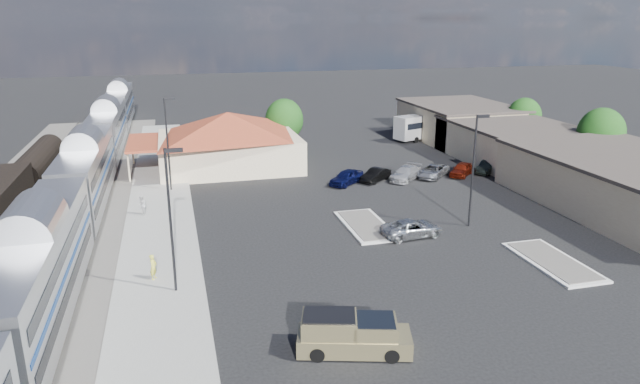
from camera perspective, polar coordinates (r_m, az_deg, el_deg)
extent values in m
plane|color=black|center=(43.05, 0.46, -4.84)|extent=(280.00, 280.00, 0.00)
cube|color=#4C4944|center=(50.31, -25.98, -3.28)|extent=(16.00, 100.00, 0.12)
cube|color=gray|center=(47.33, -15.70, -3.32)|extent=(5.50, 92.00, 0.18)
cube|color=silver|center=(34.21, -26.36, -7.14)|extent=(3.00, 20.00, 5.00)
cube|color=black|center=(35.34, -25.77, -11.23)|extent=(2.20, 16.00, 0.60)
cube|color=silver|center=(53.89, -22.29, 1.78)|extent=(3.00, 20.00, 5.00)
cube|color=black|center=(54.61, -21.97, -1.00)|extent=(2.20, 16.00, 0.60)
cube|color=silver|center=(74.29, -20.42, 5.87)|extent=(3.00, 20.00, 5.00)
cube|color=black|center=(74.82, -20.21, 3.81)|extent=(2.20, 16.00, 0.60)
cube|color=silver|center=(94.96, -19.36, 8.19)|extent=(3.00, 20.00, 5.00)
cube|color=black|center=(95.37, -19.19, 6.56)|extent=(2.20, 16.00, 0.60)
cylinder|color=black|center=(65.02, -26.39, 2.85)|extent=(2.80, 14.00, 2.80)
cube|color=black|center=(65.43, -26.18, 1.32)|extent=(2.20, 12.00, 0.60)
cube|color=#BFAB8B|center=(64.43, -9.07, 4.03)|extent=(15.00, 12.00, 3.60)
pyramid|color=maroon|center=(63.82, -9.20, 6.74)|extent=(15.30, 12.24, 2.60)
cube|color=maroon|center=(63.90, -17.29, 4.75)|extent=(3.20, 9.60, 0.25)
cube|color=#C6B28C|center=(56.26, 29.17, 0.47)|extent=(14.00, 22.00, 4.20)
cube|color=#C6B28C|center=(69.85, 19.13, 4.47)|extent=(12.00, 18.00, 4.00)
cube|color=#3F3833|center=(69.46, 19.30, 6.20)|extent=(12.40, 18.40, 0.30)
cube|color=#C6B28C|center=(81.56, 13.75, 6.79)|extent=(12.00, 16.00, 4.50)
cube|color=#3F3833|center=(81.19, 13.87, 8.45)|extent=(12.40, 16.40, 0.30)
cube|color=silver|center=(45.93, 4.63, -3.36)|extent=(3.30, 7.50, 0.15)
cube|color=#4C4944|center=(45.90, 4.64, -3.27)|extent=(2.70, 6.90, 0.10)
cube|color=silver|center=(42.30, 22.27, -6.48)|extent=(3.30, 7.50, 0.15)
cube|color=#4C4944|center=(42.27, 22.28, -6.37)|extent=(2.70, 6.90, 0.10)
cylinder|color=black|center=(34.53, -14.71, -3.05)|extent=(0.16, 0.16, 9.00)
cube|color=black|center=(33.33, -14.41, 4.06)|extent=(1.00, 0.25, 0.22)
cylinder|color=black|center=(55.76, -14.98, 4.50)|extent=(0.16, 0.16, 9.00)
cube|color=black|center=(55.02, -14.81, 8.96)|extent=(1.00, 0.25, 0.22)
cylinder|color=black|center=(46.12, 15.03, 1.95)|extent=(0.16, 0.16, 9.00)
cube|color=black|center=(45.48, 16.00, 7.28)|extent=(1.00, 0.25, 0.22)
cylinder|color=#382314|center=(68.93, 25.98, 3.04)|extent=(0.30, 0.30, 2.86)
ellipsoid|color=#193F12|center=(68.40, 26.28, 5.31)|extent=(4.94, 4.94, 5.46)
cylinder|color=#382314|center=(79.80, 19.55, 5.37)|extent=(0.30, 0.30, 2.55)
ellipsoid|color=#193F12|center=(79.38, 19.73, 7.13)|extent=(4.41, 4.41, 4.87)
cylinder|color=#382314|center=(71.40, -3.55, 5.12)|extent=(0.30, 0.30, 2.73)
ellipsoid|color=#193F12|center=(70.90, -3.59, 7.22)|extent=(4.71, 4.71, 5.21)
cube|color=#9B8E5F|center=(29.44, 3.42, -14.67)|extent=(6.00, 3.56, 0.92)
cube|color=#9B8E5F|center=(29.07, 3.45, -13.47)|extent=(2.61, 2.48, 0.98)
cube|color=#9B8E5F|center=(29.02, 3.45, -13.29)|extent=(3.15, 2.63, 1.13)
cylinder|color=black|center=(28.88, 7.20, -15.93)|extent=(0.79, 0.48, 0.74)
cylinder|color=black|center=(30.44, 6.87, -14.05)|extent=(0.79, 0.48, 0.74)
cylinder|color=black|center=(28.75, -0.27, -15.94)|extent=(0.79, 0.48, 0.74)
cylinder|color=black|center=(30.32, -0.16, -14.05)|extent=(0.79, 0.48, 0.74)
imported|color=#A8ACB0|center=(44.08, 9.21, -3.60)|extent=(5.00, 2.66, 1.34)
cube|color=silver|center=(80.45, 10.79, 6.61)|extent=(10.93, 5.77, 3.05)
cube|color=black|center=(80.39, 10.81, 6.86)|extent=(10.13, 5.52, 0.81)
cylinder|color=black|center=(82.69, 13.11, 5.66)|extent=(0.85, 0.52, 0.81)
cylinder|color=black|center=(84.10, 12.07, 5.92)|extent=(0.85, 0.52, 0.81)
cylinder|color=black|center=(77.78, 9.57, 5.17)|extent=(0.85, 0.52, 0.81)
cylinder|color=black|center=(79.28, 8.53, 5.44)|extent=(0.85, 0.52, 0.81)
imported|color=gold|center=(37.70, -16.34, -7.19)|extent=(0.60, 0.71, 1.65)
imported|color=silver|center=(49.97, -17.40, -1.28)|extent=(0.74, 0.89, 1.67)
imported|color=#0D1245|center=(57.20, 2.68, 1.49)|extent=(4.48, 4.08, 1.48)
imported|color=black|center=(58.51, 5.58, 1.70)|extent=(4.01, 3.59, 1.32)
imported|color=silver|center=(59.39, 8.58, 1.86)|extent=(4.87, 4.74, 1.40)
imported|color=gray|center=(60.98, 11.24, 2.07)|extent=(4.97, 4.78, 1.31)
imported|color=maroon|center=(62.16, 14.02, 2.21)|extent=(4.13, 3.98, 1.39)
imported|color=black|center=(63.99, 16.41, 2.41)|extent=(3.99, 3.65, 1.32)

